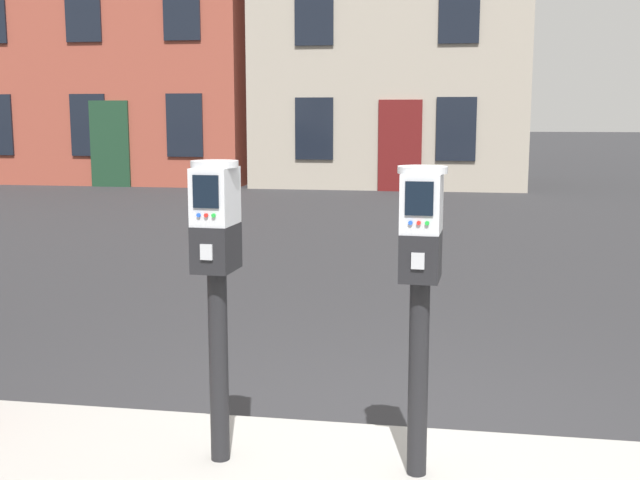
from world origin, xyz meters
TOP-DOWN VIEW (x-y plane):
  - ground_plane at (0.00, 0.00)m, footprint 160.00×160.00m
  - parking_meter_near_kerb at (-0.80, -0.34)m, footprint 0.23×0.26m
  - parking_meter_twin_adjacent at (0.13, -0.34)m, footprint 0.23×0.26m

SIDE VIEW (x-z plane):
  - ground_plane at x=0.00m, z-range 0.00..0.00m
  - parking_meter_twin_adjacent at x=0.13m, z-range 0.41..1.81m
  - parking_meter_near_kerb at x=-0.80m, z-range 0.41..1.83m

